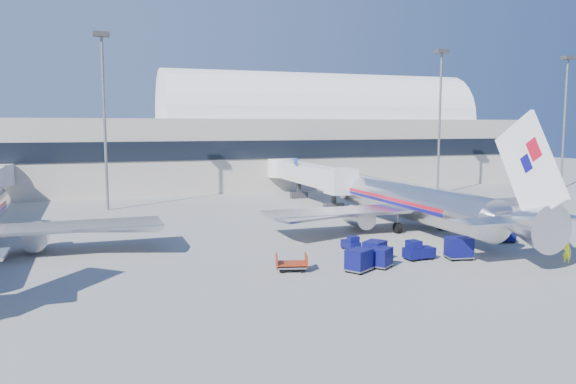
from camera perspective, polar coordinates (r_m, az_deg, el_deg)
name	(u,v)px	position (r m, az deg, el deg)	size (l,w,h in m)	color
ground	(346,245)	(51.81, 5.90, -5.40)	(260.00, 260.00, 0.00)	gray
terminal	(141,145)	(102.17, -14.75, 4.64)	(170.00, 28.15, 21.00)	#B2AA9E
airliner_main	(415,202)	(59.94, 12.79, -1.04)	(32.00, 37.26, 12.07)	silver
jetbridge_near	(304,173)	(82.30, 1.64, 1.90)	(4.40, 27.50, 6.25)	silver
mast_west	(104,95)	(75.96, -18.23, 9.37)	(2.00, 1.20, 22.60)	slate
mast_east	(440,101)	(91.79, 15.21, 8.96)	(2.00, 1.20, 22.60)	slate
mast_far_east	(566,103)	(107.83, 26.36, 8.13)	(2.00, 1.20, 22.60)	slate
barrier_near	(493,225)	(62.94, 20.15, -3.20)	(3.00, 0.55, 0.90)	#9E9E96
barrier_mid	(519,224)	(65.06, 22.40, -2.99)	(3.00, 0.55, 0.90)	#9E9E96
barrier_far	(543,222)	(67.28, 24.51, -2.78)	(3.00, 0.55, 0.90)	#9E9E96
tug_lead	(418,251)	(47.19, 13.06, -5.83)	(2.56, 1.41, 1.62)	#090B49
tug_right	(501,235)	(56.42, 20.86, -4.13)	(2.45, 1.68, 1.45)	#090B49
tug_left	(351,243)	(49.71, 6.43, -5.22)	(1.09, 2.06, 1.32)	#090B49
cart_train_a	(375,251)	(45.75, 8.80, -5.92)	(2.41, 2.33, 1.69)	#090B49
cart_train_b	(381,257)	(43.99, 9.45, -6.54)	(2.22, 2.16, 1.56)	#090B49
cart_train_c	(359,260)	(42.52, 7.20, -6.85)	(2.42, 2.28, 1.71)	#090B49
cart_solo_near	(459,248)	(48.08, 16.97, -5.44)	(2.30, 1.91, 1.82)	#090B49
cart_solo_far	(542,235)	(56.78, 24.39, -3.98)	(2.20, 1.88, 1.67)	#090B49
cart_open_red	(292,265)	(42.55, 0.40, -7.43)	(2.68, 2.19, 0.63)	slate
ramp_worker	(567,252)	(50.17, 26.48, -5.49)	(0.62, 0.41, 1.70)	#DCEE19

